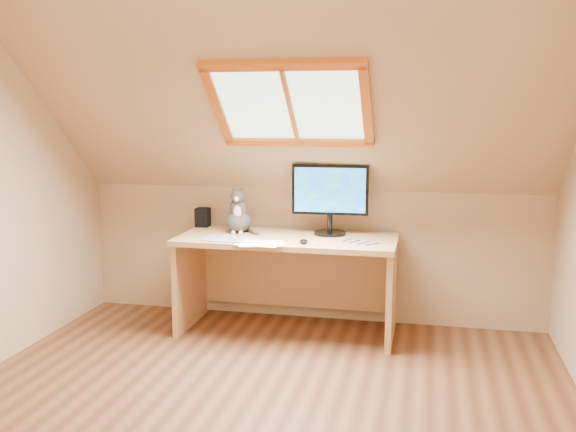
# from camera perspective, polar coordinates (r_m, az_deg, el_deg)

# --- Properties ---
(ground) EXTENTS (3.50, 3.50, 0.00)m
(ground) POSITION_cam_1_polar(r_m,az_deg,el_deg) (3.47, -3.64, -17.80)
(ground) COLOR brown
(ground) RESTS_ON ground
(room_shell) EXTENTS (3.52, 3.52, 2.41)m
(room_shell) POSITION_cam_1_polar(r_m,az_deg,el_deg) (3.01, -4.42, 6.39)
(room_shell) COLOR tan
(room_shell) RESTS_ON ground
(desk) EXTENTS (1.54, 0.67, 0.70)m
(desk) POSITION_cam_1_polar(r_m,az_deg,el_deg) (4.65, 0.11, -4.33)
(desk) COLOR tan
(desk) RESTS_ON ground
(monitor) EXTENTS (0.55, 0.23, 0.50)m
(monitor) POSITION_cam_1_polar(r_m,az_deg,el_deg) (4.57, 3.77, 1.90)
(monitor) COLOR black
(monitor) RESTS_ON desk
(cat) EXTENTS (0.22, 0.25, 0.35)m
(cat) POSITION_cam_1_polar(r_m,az_deg,el_deg) (4.69, -4.42, 0.03)
(cat) COLOR #46413E
(cat) RESTS_ON desk
(desk_speaker) EXTENTS (0.10, 0.10, 0.14)m
(desk_speaker) POSITION_cam_1_polar(r_m,az_deg,el_deg) (4.96, -7.58, -0.11)
(desk_speaker) COLOR black
(desk_speaker) RESTS_ON desk
(graphics_tablet) EXTENTS (0.30, 0.22, 0.01)m
(graphics_tablet) POSITION_cam_1_polar(r_m,az_deg,el_deg) (4.45, -5.58, -2.04)
(graphics_tablet) COLOR #B2B2B7
(graphics_tablet) RESTS_ON desk
(mouse) EXTENTS (0.07, 0.10, 0.03)m
(mouse) POSITION_cam_1_polar(r_m,az_deg,el_deg) (4.30, 1.39, -2.27)
(mouse) COLOR black
(mouse) RESTS_ON desk
(papers) EXTENTS (0.33, 0.27, 0.00)m
(papers) POSITION_cam_1_polar(r_m,az_deg,el_deg) (4.31, -1.85, -2.43)
(papers) COLOR white
(papers) RESTS_ON desk
(cables) EXTENTS (0.51, 0.26, 0.01)m
(cables) POSITION_cam_1_polar(r_m,az_deg,el_deg) (4.35, 5.07, -2.31)
(cables) COLOR silver
(cables) RESTS_ON desk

